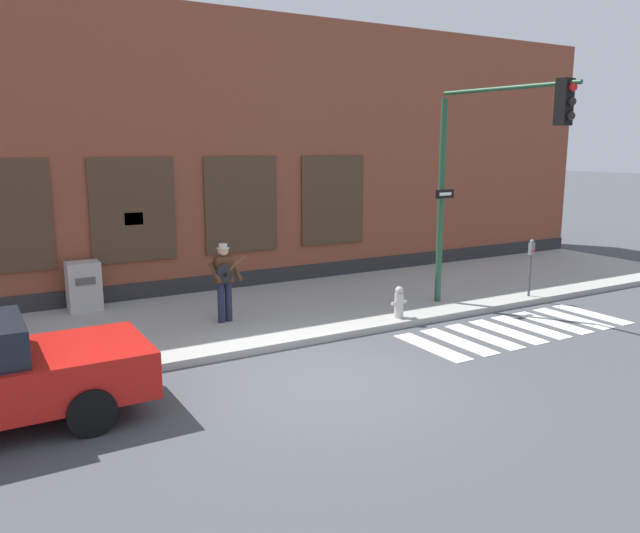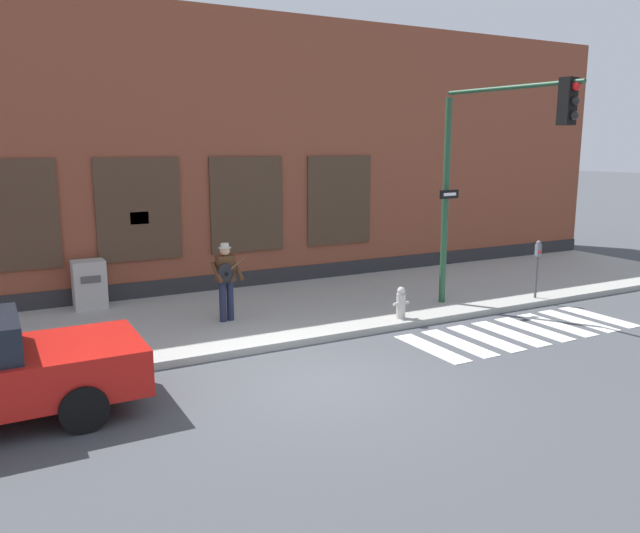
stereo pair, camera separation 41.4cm
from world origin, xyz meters
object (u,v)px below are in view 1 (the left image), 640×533
at_px(traffic_light, 489,157).
at_px(fire_hydrant, 399,302).
at_px(parking_meter, 531,259).
at_px(busker, 224,278).
at_px(utility_box, 84,286).

bearing_deg(traffic_light, fire_hydrant, 162.86).
relative_size(traffic_light, parking_meter, 3.46).
bearing_deg(traffic_light, busker, 157.98).
relative_size(busker, fire_hydrant, 2.41).
xyz_separation_m(parking_meter, utility_box, (-9.88, 4.14, -0.38)).
bearing_deg(traffic_light, parking_meter, 14.11).
bearing_deg(parking_meter, busker, 167.87).
distance_m(busker, parking_meter, 7.64).
xyz_separation_m(busker, parking_meter, (7.47, -1.61, -0.02)).
height_order(parking_meter, utility_box, parking_meter).
distance_m(busker, fire_hydrant, 3.82).
distance_m(busker, utility_box, 3.52).
bearing_deg(fire_hydrant, parking_meter, -0.54).
bearing_deg(parking_meter, traffic_light, -165.89).
bearing_deg(busker, traffic_light, -22.02).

